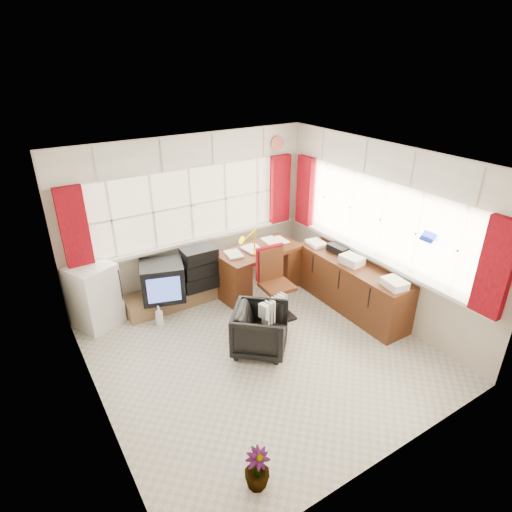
{
  "coord_description": "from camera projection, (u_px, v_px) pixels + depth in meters",
  "views": [
    {
      "loc": [
        -2.46,
        -3.77,
        3.58
      ],
      "look_at": [
        0.27,
        0.55,
        1.1
      ],
      "focal_mm": 30.0,
      "sensor_mm": 36.0,
      "label": 1
    }
  ],
  "objects": [
    {
      "name": "window_right",
      "position": [
        375.0,
        253.0,
        6.14
      ],
      "size": [
        0.12,
        3.7,
        3.6
      ],
      "color": "beige",
      "rests_on": "room_walls"
    },
    {
      "name": "crt_tv",
      "position": [
        163.0,
        281.0,
        6.26
      ],
      "size": [
        0.74,
        0.71,
        0.55
      ],
      "color": "black",
      "rests_on": "tv_bench"
    },
    {
      "name": "radiator",
      "position": [
        274.0,
        321.0,
        5.83
      ],
      "size": [
        0.43,
        0.25,
        0.6
      ],
      "color": "white",
      "rests_on": "ground"
    },
    {
      "name": "overhead_cabinets",
      "position": [
        283.0,
        157.0,
        5.85
      ],
      "size": [
        3.98,
        3.98,
        0.48
      ],
      "color": "white",
      "rests_on": "room_walls"
    },
    {
      "name": "window_back",
      "position": [
        194.0,
        236.0,
        6.68
      ],
      "size": [
        3.7,
        0.12,
        3.6
      ],
      "color": "beige",
      "rests_on": "room_walls"
    },
    {
      "name": "spray_bottle_a",
      "position": [
        159.0,
        316.0,
        6.09
      ],
      "size": [
        0.13,
        0.13,
        0.31
      ],
      "primitive_type": "imported",
      "rotation": [
        0.0,
        0.0,
        -0.1
      ],
      "color": "white",
      "rests_on": "ground"
    },
    {
      "name": "tv_bench",
      "position": [
        171.0,
        297.0,
        6.6
      ],
      "size": [
        1.4,
        0.5,
        0.25
      ],
      "primitive_type": "cube",
      "color": "olive",
      "rests_on": "ground"
    },
    {
      "name": "room_walls",
      "position": [
        262.0,
        248.0,
        4.96
      ],
      "size": [
        4.0,
        4.0,
        4.0
      ],
      "color": "beige",
      "rests_on": "ground"
    },
    {
      "name": "office_chair",
      "position": [
        260.0,
        330.0,
        5.52
      ],
      "size": [
        0.96,
        0.96,
        0.63
      ],
      "primitive_type": "imported",
      "rotation": [
        0.0,
        0.0,
        0.85
      ],
      "color": "black",
      "rests_on": "ground"
    },
    {
      "name": "hifi_stack",
      "position": [
        200.0,
        269.0,
        6.55
      ],
      "size": [
        0.62,
        0.41,
        0.64
      ],
      "color": "black",
      "rests_on": "tv_bench"
    },
    {
      "name": "mini_fridge",
      "position": [
        94.0,
        296.0,
        5.99
      ],
      "size": [
        0.72,
        0.72,
        0.93
      ],
      "color": "white",
      "rests_on": "ground"
    },
    {
      "name": "desk_lamp",
      "position": [
        255.0,
        236.0,
        6.38
      ],
      "size": [
        0.16,
        0.14,
        0.44
      ],
      "color": "yellow",
      "rests_on": "desk"
    },
    {
      "name": "desk",
      "position": [
        259.0,
        268.0,
        6.83
      ],
      "size": [
        1.39,
        0.79,
        0.8
      ],
      "color": "#532813",
      "rests_on": "ground"
    },
    {
      "name": "curtains",
      "position": [
        281.0,
        214.0,
        6.13
      ],
      "size": [
        3.83,
        3.83,
        1.15
      ],
      "color": "maroon",
      "rests_on": "room_walls"
    },
    {
      "name": "task_chair",
      "position": [
        273.0,
        280.0,
        6.2
      ],
      "size": [
        0.47,
        0.49,
        1.06
      ],
      "color": "black",
      "rests_on": "ground"
    },
    {
      "name": "file_tray",
      "position": [
        340.0,
        248.0,
        6.6
      ],
      "size": [
        0.29,
        0.36,
        0.11
      ],
      "primitive_type": "cube",
      "rotation": [
        0.0,
        0.0,
        0.07
      ],
      "color": "black",
      "rests_on": "credenza"
    },
    {
      "name": "credenza",
      "position": [
        350.0,
        285.0,
        6.43
      ],
      "size": [
        0.5,
        2.0,
        0.85
      ],
      "color": "#532813",
      "rests_on": "ground"
    },
    {
      "name": "flower_vase",
      "position": [
        257.0,
        469.0,
        3.81
      ],
      "size": [
        0.24,
        0.24,
        0.42
      ],
      "primitive_type": "imported",
      "rotation": [
        0.0,
        0.0,
        -0.01
      ],
      "color": "black",
      "rests_on": "ground"
    },
    {
      "name": "ground",
      "position": [
        261.0,
        352.0,
        5.61
      ],
      "size": [
        4.0,
        4.0,
        0.0
      ],
      "primitive_type": "plane",
      "color": "beige",
      "rests_on": "ground"
    },
    {
      "name": "spray_bottle_b",
      "position": [
        168.0,
        302.0,
        6.53
      ],
      "size": [
        0.1,
        0.1,
        0.2
      ],
      "primitive_type": "imported",
      "rotation": [
        0.0,
        0.0,
        0.06
      ],
      "color": "#90D7CA",
      "rests_on": "ground"
    }
  ]
}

